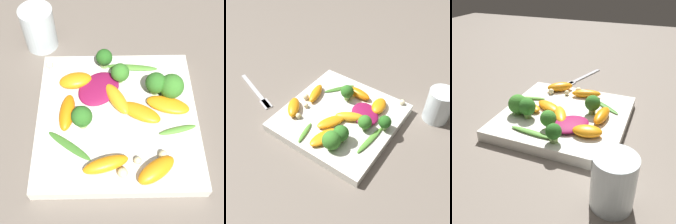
% 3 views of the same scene
% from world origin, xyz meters
% --- Properties ---
extents(ground_plane, '(2.40, 2.40, 0.00)m').
position_xyz_m(ground_plane, '(0.00, 0.00, 0.00)').
color(ground_plane, '#6B6056').
extents(plate, '(0.27, 0.27, 0.02)m').
position_xyz_m(plate, '(0.00, 0.00, 0.01)').
color(plate, silver).
rests_on(plate, ground_plane).
extents(drinking_glass, '(0.07, 0.07, 0.09)m').
position_xyz_m(drinking_glass, '(-0.19, -0.15, 0.04)').
color(drinking_glass, silver).
rests_on(drinking_glass, ground_plane).
extents(fork, '(0.17, 0.07, 0.01)m').
position_xyz_m(fork, '(0.25, 0.05, 0.00)').
color(fork, '#B2B2B7').
rests_on(fork, ground_plane).
extents(radicchio_leaf_0, '(0.10, 0.10, 0.01)m').
position_xyz_m(radicchio_leaf_0, '(-0.05, -0.03, 0.03)').
color(radicchio_leaf_0, maroon).
rests_on(radicchio_leaf_0, plate).
extents(orange_segment_0, '(0.06, 0.08, 0.02)m').
position_xyz_m(orange_segment_0, '(-0.00, 0.04, 0.03)').
color(orange_segment_0, orange).
rests_on(orange_segment_0, plate).
extents(orange_segment_1, '(0.07, 0.03, 0.02)m').
position_xyz_m(orange_segment_1, '(-0.00, -0.08, 0.03)').
color(orange_segment_1, orange).
rests_on(orange_segment_1, plate).
extents(orange_segment_2, '(0.04, 0.06, 0.02)m').
position_xyz_m(orange_segment_2, '(-0.07, -0.07, 0.03)').
color(orange_segment_2, orange).
rests_on(orange_segment_2, plate).
extents(orange_segment_3, '(0.06, 0.07, 0.02)m').
position_xyz_m(orange_segment_3, '(0.10, 0.06, 0.03)').
color(orange_segment_3, orange).
rests_on(orange_segment_3, plate).
extents(orange_segment_4, '(0.04, 0.08, 0.02)m').
position_xyz_m(orange_segment_4, '(0.09, -0.02, 0.03)').
color(orange_segment_4, orange).
rests_on(orange_segment_4, plate).
extents(orange_segment_5, '(0.05, 0.08, 0.01)m').
position_xyz_m(orange_segment_5, '(-0.01, 0.09, 0.03)').
color(orange_segment_5, orange).
rests_on(orange_segment_5, plate).
extents(orange_segment_6, '(0.07, 0.06, 0.02)m').
position_xyz_m(orange_segment_6, '(-0.03, 0.00, 0.03)').
color(orange_segment_6, orange).
rests_on(orange_segment_6, plate).
extents(broccoli_floret_0, '(0.04, 0.04, 0.04)m').
position_xyz_m(broccoli_floret_0, '(-0.05, 0.07, 0.05)').
color(broccoli_floret_0, '#7A9E51').
rests_on(broccoli_floret_0, plate).
extents(broccoli_floret_1, '(0.03, 0.03, 0.04)m').
position_xyz_m(broccoli_floret_1, '(-0.11, -0.02, 0.04)').
color(broccoli_floret_1, '#84AD5B').
rests_on(broccoli_floret_1, plate).
extents(broccoli_floret_2, '(0.04, 0.04, 0.05)m').
position_xyz_m(broccoli_floret_2, '(-0.04, 0.09, 0.05)').
color(broccoli_floret_2, '#84AD5B').
rests_on(broccoli_floret_2, plate).
extents(broccoli_floret_3, '(0.03, 0.03, 0.04)m').
position_xyz_m(broccoli_floret_3, '(-0.07, 0.01, 0.05)').
color(broccoli_floret_3, '#7A9E51').
rests_on(broccoli_floret_3, plate).
extents(broccoli_floret_4, '(0.03, 0.03, 0.04)m').
position_xyz_m(broccoli_floret_4, '(0.02, -0.06, 0.05)').
color(broccoli_floret_4, '#84AD5B').
rests_on(broccoli_floret_4, plate).
extents(arugula_sprig_0, '(0.06, 0.08, 0.00)m').
position_xyz_m(arugula_sprig_0, '(0.06, -0.08, 0.03)').
color(arugula_sprig_0, '#3D7528').
rests_on(arugula_sprig_0, plate).
extents(arugula_sprig_1, '(0.03, 0.06, 0.01)m').
position_xyz_m(arugula_sprig_1, '(0.03, 0.10, 0.03)').
color(arugula_sprig_1, '#518E33').
rests_on(arugula_sprig_1, plate).
extents(arugula_sprig_2, '(0.02, 0.10, 0.01)m').
position_xyz_m(arugula_sprig_2, '(-0.10, 0.03, 0.03)').
color(arugula_sprig_2, '#518E33').
rests_on(arugula_sprig_2, plate).
extents(macadamia_nut_0, '(0.01, 0.01, 0.01)m').
position_xyz_m(macadamia_nut_0, '(-0.11, -0.12, 0.03)').
color(macadamia_nut_0, beige).
rests_on(macadamia_nut_0, plate).
extents(macadamia_nut_1, '(0.01, 0.01, 0.01)m').
position_xyz_m(macadamia_nut_1, '(0.08, 0.07, 0.03)').
color(macadamia_nut_1, beige).
rests_on(macadamia_nut_1, plate).
extents(macadamia_nut_2, '(0.01, 0.01, 0.01)m').
position_xyz_m(macadamia_nut_2, '(0.09, 0.03, 0.03)').
color(macadamia_nut_2, beige).
rests_on(macadamia_nut_2, plate).
extents(macadamia_nut_3, '(0.02, 0.02, 0.02)m').
position_xyz_m(macadamia_nut_3, '(0.11, 0.01, 0.03)').
color(macadamia_nut_3, beige).
rests_on(macadamia_nut_3, plate).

